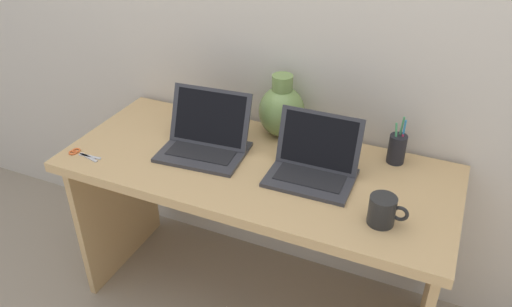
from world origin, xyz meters
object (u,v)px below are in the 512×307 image
at_px(laptop_left, 206,136).
at_px(scissors, 80,153).
at_px(coffee_mug, 383,211).
at_px(laptop_right, 314,161).
at_px(pen_cup, 397,148).
at_px(green_vase, 282,110).

distance_m(laptop_left, scissors, 0.51).
relative_size(coffee_mug, scissors, 0.87).
relative_size(laptop_right, coffee_mug, 2.46).
distance_m(laptop_right, pen_cup, 0.34).
height_order(laptop_right, pen_cup, laptop_right).
height_order(coffee_mug, scissors, coffee_mug).
xyz_separation_m(pen_cup, scissors, (-1.16, -0.45, -0.06)).
xyz_separation_m(laptop_right, scissors, (-0.90, -0.24, -0.06)).
xyz_separation_m(laptop_left, laptop_right, (0.45, 0.00, -0.00)).
bearing_deg(green_vase, laptop_left, -133.64).
xyz_separation_m(laptop_right, pen_cup, (0.26, 0.21, 0.00)).
bearing_deg(scissors, coffee_mug, 2.94).
bearing_deg(laptop_left, coffee_mug, -13.51).
bearing_deg(scissors, pen_cup, 21.26).
distance_m(laptop_right, green_vase, 0.33).
xyz_separation_m(laptop_left, green_vase, (0.23, 0.24, 0.05)).
xyz_separation_m(coffee_mug, scissors, (-1.19, -0.06, -0.05)).
distance_m(green_vase, coffee_mug, 0.66).
xyz_separation_m(laptop_right, green_vase, (-0.22, 0.24, 0.05)).
distance_m(pen_cup, scissors, 1.25).
bearing_deg(green_vase, pen_cup, -3.10).
relative_size(pen_cup, scissors, 1.29).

